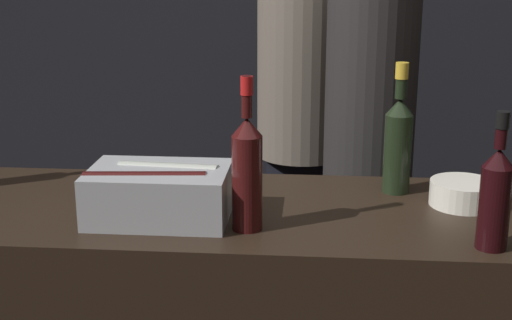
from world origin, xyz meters
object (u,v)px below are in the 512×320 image
red_wine_bottle_black_foil (496,194)px  champagne_bottle (398,140)px  person_blond_tee (302,115)px  ice_bin_with_bottles (159,191)px  red_wine_bottle_tall (247,169)px  bowl_white (463,193)px  person_in_hoodie (369,140)px

red_wine_bottle_black_foil → champagne_bottle: (-0.17, 0.38, 0.02)m
red_wine_bottle_black_foil → person_blond_tee: size_ratio=0.18×
red_wine_bottle_black_foil → person_blond_tee: (-0.45, 1.42, -0.14)m
red_wine_bottle_black_foil → champagne_bottle: bearing=114.1°
champagne_bottle → ice_bin_with_bottles: bearing=-156.7°
red_wine_bottle_tall → person_blond_tee: bearing=85.7°
ice_bin_with_bottles → person_blond_tee: size_ratio=0.20×
bowl_white → person_in_hoodie: 0.74m
red_wine_bottle_tall → ice_bin_with_bottles: bearing=166.9°
ice_bin_with_bottles → red_wine_bottle_black_foil: bearing=-8.9°
bowl_white → red_wine_bottle_black_foil: (0.01, -0.28, 0.09)m
bowl_white → champagne_bottle: 0.22m
ice_bin_with_bottles → bowl_white: bearing=11.9°
bowl_white → person_in_hoodie: bearing=105.2°
champagne_bottle → person_blond_tee: (-0.28, 1.04, -0.16)m
bowl_white → champagne_bottle: size_ratio=0.48×
ice_bin_with_bottles → red_wine_bottle_tall: (0.22, -0.05, 0.08)m
red_wine_bottle_tall → person_blond_tee: (0.10, 1.35, -0.17)m
red_wine_bottle_black_foil → person_in_hoodie: size_ratio=0.18×
person_blond_tee → red_wine_bottle_tall: bearing=73.4°
champagne_bottle → person_in_hoodie: person_in_hoodie is taller
person_blond_tee → red_wine_bottle_black_foil: bearing=95.3°
ice_bin_with_bottles → champagne_bottle: 0.66m
bowl_white → person_blond_tee: (-0.44, 1.14, -0.05)m
person_in_hoodie → champagne_bottle: bearing=75.2°
ice_bin_with_bottles → red_wine_bottle_black_foil: 0.79m
bowl_white → champagne_bottle: bearing=149.1°
champagne_bottle → person_in_hoodie: (-0.03, 0.62, -0.16)m
ice_bin_with_bottles → person_in_hoodie: size_ratio=0.20×
red_wine_bottle_tall → bowl_white: bearing=21.5°
red_wine_bottle_tall → person_blond_tee: size_ratio=0.21×
bowl_white → person_in_hoodie: size_ratio=0.10×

